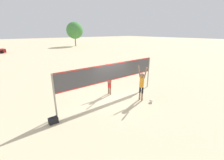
% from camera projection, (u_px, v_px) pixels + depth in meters
% --- Properties ---
extents(ground_plane, '(200.00, 200.00, 0.00)m').
position_uv_depth(ground_plane, '(112.00, 99.00, 10.02)').
color(ground_plane, beige).
extents(volleyball_net, '(7.45, 0.09, 2.39)m').
position_uv_depth(volleyball_net, '(112.00, 74.00, 9.48)').
color(volleyball_net, gray).
rests_on(volleyball_net, ground_plane).
extents(player_spiker, '(0.28, 0.72, 2.27)m').
position_uv_depth(player_spiker, '(142.00, 83.00, 9.43)').
color(player_spiker, '#8C664C').
rests_on(player_spiker, ground_plane).
extents(player_blocker, '(0.28, 0.71, 2.15)m').
position_uv_depth(player_blocker, '(109.00, 79.00, 10.40)').
color(player_blocker, '#8C664C').
rests_on(player_blocker, ground_plane).
extents(volleyball, '(0.22, 0.22, 0.22)m').
position_uv_depth(volleyball, '(151.00, 101.00, 9.42)').
color(volleyball, silver).
rests_on(volleyball, ground_plane).
extents(gear_bag, '(0.43, 0.28, 0.29)m').
position_uv_depth(gear_bag, '(53.00, 120.00, 7.32)').
color(gear_bag, black).
rests_on(gear_bag, ground_plane).
extents(tree_right_cluster, '(4.81, 4.81, 6.92)m').
position_uv_depth(tree_right_cluster, '(75.00, 30.00, 43.90)').
color(tree_right_cluster, '#4C3823').
rests_on(tree_right_cluster, ground_plane).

